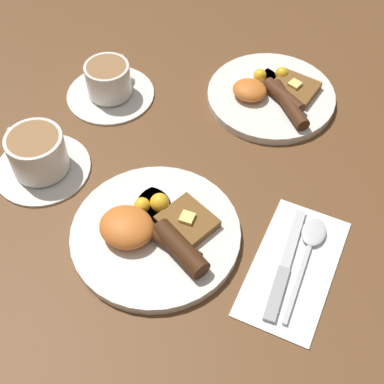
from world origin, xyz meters
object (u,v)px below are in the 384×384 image
Objects in this scene: spoon at (311,242)px; teacup_far at (109,84)px; teacup_near at (38,156)px; knife at (284,269)px; breakfast_plate_near at (155,231)px; breakfast_plate_far at (272,94)px.

teacup_far is at bearing 66.97° from spoon.
teacup_near is 0.82× the size of knife.
spoon is (0.44, 0.05, -0.02)m from teacup_near.
teacup_far reaches higher than breakfast_plate_near.
breakfast_plate_near reaches higher than spoon.
teacup_far reaches higher than knife.
breakfast_plate_far is 1.27× the size of spoon.
breakfast_plate_near is at bearing -98.53° from breakfast_plate_far.
breakfast_plate_far is 1.21× the size of knife.
teacup_near reaches higher than breakfast_plate_near.
teacup_far is 0.88× the size of spoon.
teacup_far is at bearing 87.34° from teacup_near.
breakfast_plate_far reaches higher than knife.
breakfast_plate_near is at bearing -9.48° from teacup_near.
teacup_near reaches higher than knife.
breakfast_plate_far is (0.05, 0.36, -0.00)m from breakfast_plate_near.
breakfast_plate_far is 0.43m from teacup_near.
knife is 0.06m from spoon.
breakfast_plate_near is 0.23m from spoon.
teacup_far is at bearing -157.18° from breakfast_plate_far.
teacup_far reaches higher than spoon.
teacup_far is at bearing 132.16° from breakfast_plate_near.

